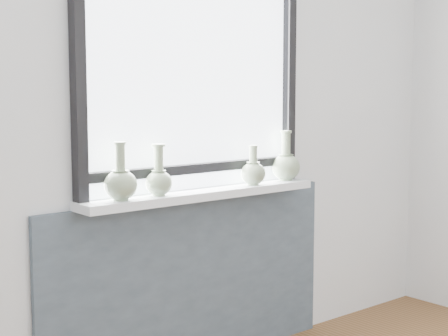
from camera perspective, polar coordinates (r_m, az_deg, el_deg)
back_wall at (r=3.35m, az=-2.85°, el=5.15°), size 3.60×0.02×2.60m
apron_panel at (r=3.46m, az=-2.47°, el=-9.42°), size 1.70×0.03×0.86m
windowsill at (r=3.31m, az=-1.77°, el=-2.17°), size 1.32×0.18×0.04m
window at (r=3.32m, az=-2.48°, el=7.58°), size 1.30×0.06×1.05m
vase_a at (r=3.01m, az=-8.59°, el=-1.18°), size 0.15×0.15×0.26m
vase_b at (r=3.13m, az=-5.43°, el=-0.95°), size 0.12×0.12×0.24m
vase_c at (r=3.47m, az=2.44°, el=-0.31°), size 0.13×0.13×0.20m
vase_d at (r=3.66m, az=5.15°, el=0.28°), size 0.15×0.15×0.26m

